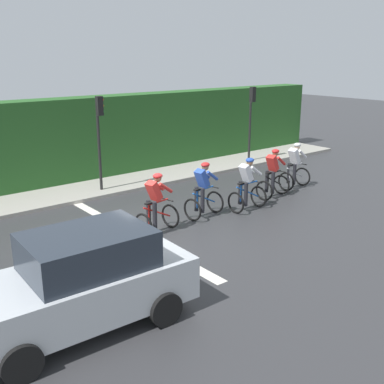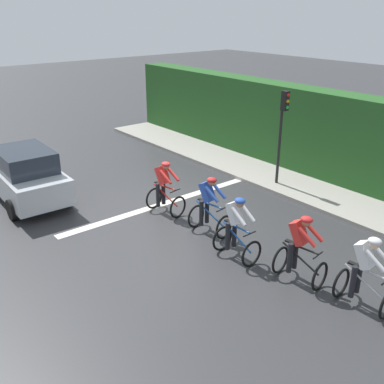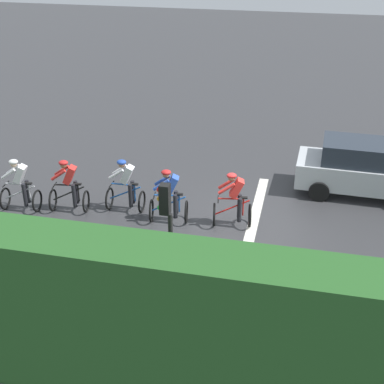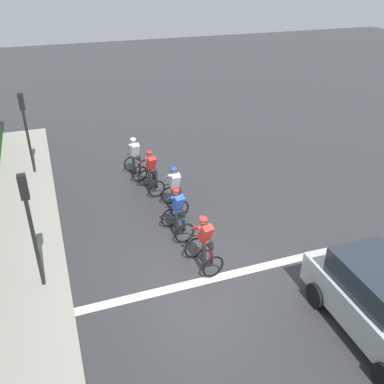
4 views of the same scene
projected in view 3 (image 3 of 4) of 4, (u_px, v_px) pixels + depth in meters
name	position (u px, v px, depth m)	size (l,w,h in m)	color
ground_plane	(239.00, 230.00, 15.35)	(80.00, 80.00, 0.00)	#333335
sidewalk_kerb	(112.00, 333.00, 11.47)	(2.80, 22.87, 0.12)	#9E998E
stone_wall_low	(95.00, 353.00, 10.57)	(0.44, 22.87, 0.65)	tan
hedge_wall	(83.00, 312.00, 9.74)	(1.10, 22.87, 3.16)	#265623
road_marking_stop_line	(251.00, 231.00, 15.28)	(7.00, 0.30, 0.01)	silver
cyclist_lead	(20.00, 186.00, 16.04)	(0.77, 1.13, 1.66)	black
cyclist_second	(69.00, 187.00, 15.99)	(0.83, 1.17, 1.66)	black
cyclist_mid	(126.00, 187.00, 16.02)	(0.70, 1.10, 1.66)	black
cyclist_fourth	(170.00, 197.00, 15.41)	(0.84, 1.17, 1.66)	black
cyclist_trailing	(234.00, 201.00, 15.21)	(0.85, 1.18, 1.66)	black
car_silver	(361.00, 168.00, 16.99)	(1.99, 4.15, 1.76)	#B7BCC1
traffic_light_near_crossing	(168.00, 234.00, 10.92)	(0.20, 0.31, 3.34)	black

